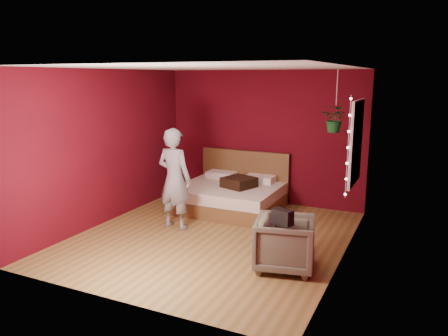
# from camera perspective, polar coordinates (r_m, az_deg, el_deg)

# --- Properties ---
(floor) EXTENTS (4.50, 4.50, 0.00)m
(floor) POSITION_cam_1_polar(r_m,az_deg,el_deg) (6.96, -1.53, -8.95)
(floor) COLOR olive
(floor) RESTS_ON ground
(room_walls) EXTENTS (4.04, 4.54, 2.62)m
(room_walls) POSITION_cam_1_polar(r_m,az_deg,el_deg) (6.55, -1.61, 4.91)
(room_walls) COLOR #580913
(room_walls) RESTS_ON ground
(window) EXTENTS (0.05, 0.97, 1.27)m
(window) POSITION_cam_1_polar(r_m,az_deg,el_deg) (6.84, 16.83, 3.19)
(window) COLOR white
(window) RESTS_ON room_walls
(fairy_lights) EXTENTS (0.04, 0.04, 1.45)m
(fairy_lights) POSITION_cam_1_polar(r_m,az_deg,el_deg) (6.33, 15.88, 2.58)
(fairy_lights) COLOR silver
(fairy_lights) RESTS_ON room_walls
(bed) EXTENTS (1.85, 1.58, 1.02)m
(bed) POSITION_cam_1_polar(r_m,az_deg,el_deg) (8.31, 0.92, -3.54)
(bed) COLOR brown
(bed) RESTS_ON ground
(person) EXTENTS (0.64, 0.45, 1.67)m
(person) POSITION_cam_1_polar(r_m,az_deg,el_deg) (7.16, -6.49, -1.43)
(person) COLOR gray
(person) RESTS_ON ground
(armchair) EXTENTS (0.90, 0.88, 0.69)m
(armchair) POSITION_cam_1_polar(r_m,az_deg,el_deg) (5.80, 8.02, -9.74)
(armchair) COLOR #5D5A4A
(armchair) RESTS_ON ground
(handbag) EXTENTS (0.29, 0.21, 0.19)m
(handbag) POSITION_cam_1_polar(r_m,az_deg,el_deg) (5.43, 7.65, -6.34)
(handbag) COLOR black
(handbag) RESTS_ON armchair
(throw_pillow) EXTENTS (0.65, 0.65, 0.18)m
(throw_pillow) POSITION_cam_1_polar(r_m,az_deg,el_deg) (8.08, 1.97, -1.88)
(throw_pillow) COLOR black
(throw_pillow) RESTS_ON bed
(hanging_plant) EXTENTS (0.47, 0.44, 1.00)m
(hanging_plant) POSITION_cam_1_polar(r_m,az_deg,el_deg) (7.15, 14.34, 6.22)
(hanging_plant) COLOR silver
(hanging_plant) RESTS_ON room_walls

